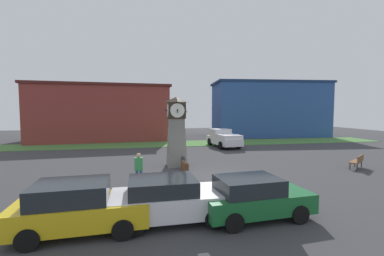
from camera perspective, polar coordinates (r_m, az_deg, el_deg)
name	(u,v)px	position (r m, az deg, el deg)	size (l,w,h in m)	color
ground_plane	(214,175)	(15.60, 4.91, -10.33)	(78.44, 78.44, 0.00)	#38383A
clock_tower	(176,133)	(17.65, -3.48, -1.02)	(1.57, 1.52, 4.76)	gray
bollard_near_tower	(183,163)	(16.82, -2.03, -7.69)	(0.28, 0.28, 0.89)	#333338
bollard_mid_row	(183,168)	(15.33, -2.04, -8.84)	(0.25, 0.25, 0.89)	brown
bollard_far_row	(186,172)	(13.95, -1.26, -9.73)	(0.28, 0.28, 1.08)	brown
car_navy_sedan	(79,206)	(9.22, -23.75, -15.67)	(4.16, 2.22, 1.60)	gold
car_near_tower	(169,199)	(9.28, -5.08, -15.38)	(4.17, 2.12, 1.52)	silver
car_by_building	(253,197)	(9.72, 13.48, -14.70)	(4.04, 2.15, 1.49)	#19602D
pickup_truck	(224,138)	(26.96, 7.03, -2.26)	(2.63, 5.19, 1.85)	silver
bench	(358,161)	(20.21, 32.89, -6.14)	(1.61, 1.37, 0.90)	brown
pedestrian_near_bench	(139,168)	(13.16, -11.74, -8.63)	(0.41, 0.26, 1.74)	#264CA5
warehouse_blue_far	(103,113)	(36.10, -19.11, 3.25)	(17.43, 11.35, 7.02)	maroon
storefront_low_left	(268,109)	(40.31, 16.61, 4.04)	(16.99, 8.90, 7.98)	#2D5193
grass_verge_far	(188,143)	(29.61, -0.82, -3.44)	(47.07, 5.02, 0.04)	#477A38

